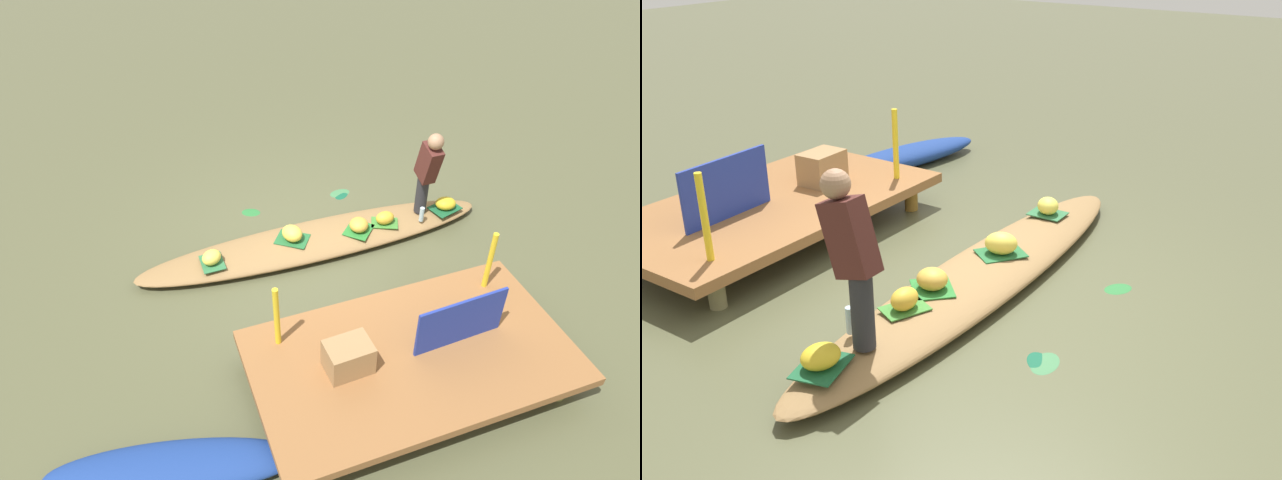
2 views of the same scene
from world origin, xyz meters
The scene contains 23 objects.
canal_water centered at (0.00, 0.00, 0.00)m, with size 40.00×40.00×0.00m, color #515337.
dock_platform centered at (-0.19, 2.29, 0.30)m, with size 3.20×1.80×0.36m.
vendor_boat centered at (0.00, 0.00, 0.10)m, with size 4.62×0.80×0.19m, color olive.
moored_boat centered at (2.24, 2.55, 0.12)m, with size 2.23×0.53×0.24m, color navy.
leaf_mat_0 centered at (1.36, 0.08, 0.20)m, with size 0.35×0.27×0.01m, color #2E6E41.
banana_bunch_0 centered at (1.36, 0.08, 0.28)m, with size 0.25×0.21×0.17m, color #EDDC50.
leaf_mat_1 centered at (0.32, -0.01, 0.20)m, with size 0.40×0.30×0.01m, color #236534.
banana_bunch_1 centered at (0.32, -0.01, 0.29)m, with size 0.29×0.23×0.19m, color #F3D64A.
leaf_mat_2 centered at (-1.83, 0.07, 0.20)m, with size 0.39×0.29×0.01m, color #195932.
banana_bunch_2 centered at (-1.83, 0.07, 0.27)m, with size 0.28×0.23×0.16m, color gold.
leaf_mat_3 centered at (-0.93, 0.09, 0.20)m, with size 0.35×0.24×0.01m, color #3D8332.
banana_bunch_3 centered at (-0.93, 0.09, 0.28)m, with size 0.25×0.18×0.17m, color gold.
leaf_mat_4 centered at (-0.55, 0.11, 0.20)m, with size 0.36×0.32×0.01m, color #29782F.
banana_bunch_4 centered at (-0.55, 0.11, 0.28)m, with size 0.26×0.24×0.17m, color gold.
vendor_person centered at (-1.49, 0.06, 0.90)m, with size 0.20×0.41×1.25m.
water_bottle centered at (-1.40, 0.20, 0.29)m, with size 0.06×0.06×0.20m, color silver.
market_banner centered at (-0.69, 2.29, 0.64)m, with size 0.99×0.03×0.56m, color #203499.
railing_post_west centered at (-1.39, 1.69, 0.73)m, with size 0.06×0.06×0.74m, color yellow.
railing_post_east centered at (1.01, 1.69, 0.73)m, with size 0.06×0.06×0.74m, color yellow.
produce_crate centered at (0.47, 2.23, 0.52)m, with size 0.44×0.32×0.33m, color #9F784D.
drifting_plant_0 centered at (-0.73, -1.00, 0.00)m, with size 0.30×0.19×0.01m, color #3E7849.
drifting_plant_1 centered at (-0.74, -0.96, 0.00)m, with size 0.27×0.17×0.01m, color #145539.
drifting_plant_2 centered at (0.61, -0.99, 0.00)m, with size 0.26×0.18×0.01m, color #297235.
Camera 1 is at (1.95, 5.49, 4.91)m, focal length 32.81 mm.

